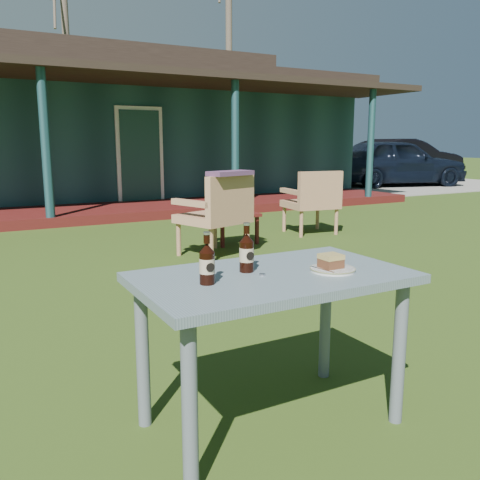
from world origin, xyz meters
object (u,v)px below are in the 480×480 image
cola_bottle_near (247,252)px  armchair_left (219,211)px  car_near (395,162)px  cake_slice (331,261)px  cola_bottle_far (207,263)px  car_far (402,160)px  cafe_table (272,295)px  side_table (234,218)px  armchair_right (313,199)px  plate (333,269)px

cola_bottle_near → armchair_left: 3.55m
car_near → cake_slice: bearing=147.9°
cola_bottle_near → cola_bottle_far: cola_bottle_near is taller
car_near → car_far: size_ratio=0.97×
cola_bottle_far → armchair_left: armchair_left is taller
cafe_table → side_table: (1.88, 3.88, -0.28)m
armchair_right → cola_bottle_far: bearing=-131.5°
cola_bottle_far → side_table: (2.21, 3.90, -0.46)m
plate → armchair_right: size_ratio=0.23×
cola_bottle_near → armchair_right: cola_bottle_near is taller
car_near → cola_bottle_far: size_ratio=19.62×
cola_bottle_near → side_table: size_ratio=0.37×
armchair_right → car_near: bearing=37.5°
car_far → armchair_left: 13.46m
cola_bottle_near → side_table: bearing=62.6°
car_far → cola_bottle_near: bearing=136.7°
cola_bottle_near → car_near: bearing=41.9°
cake_slice → side_table: size_ratio=0.15×
cafe_table → plate: bearing=-19.8°
plate → cola_bottle_far: cola_bottle_far is taller
cake_slice → side_table: cake_slice is taller
armchair_right → side_table: armchair_right is taller
armchair_left → side_table: size_ratio=1.56×
car_far → side_table: (-10.48, -7.21, -0.38)m
cola_bottle_far → armchair_left: bearing=62.9°
cake_slice → cola_bottle_far: 0.59m
car_near → cola_bottle_near: car_near is taller
cafe_table → cola_bottle_near: 0.22m
car_far → armchair_right: car_far is taller
cola_bottle_far → armchair_left: (1.70, 3.33, -0.28)m
cola_bottle_far → armchair_left: 3.75m
car_far → cola_bottle_near: size_ratio=19.76×
car_far → car_near: bearing=134.5°
cola_bottle_far → cola_bottle_near: bearing=22.4°
cake_slice → cola_bottle_near: 0.38m
car_near → cola_bottle_far: 14.40m
plate → armchair_left: 3.59m
car_far → cafe_table: car_far is taller
plate → side_table: bearing=67.8°
cafe_table → armchair_right: armchair_right is taller
car_near → cafe_table: 14.14m
armchair_left → cake_slice: bearing=-108.2°
cafe_table → cake_slice: 0.31m
cafe_table → car_near: bearing=42.4°
plate → cola_bottle_near: 0.40m
plate → side_table: plate is taller
car_far → cafe_table: bearing=137.1°
car_far → cake_slice: bearing=137.9°
cake_slice → cafe_table: bearing=162.0°
car_far → armchair_right: 11.58m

